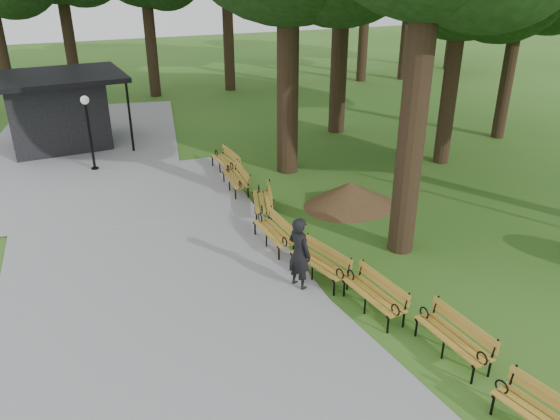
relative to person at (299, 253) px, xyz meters
name	(u,v)px	position (x,y,z in m)	size (l,w,h in m)	color
ground	(332,295)	(0.59, -0.66, -0.95)	(100.00, 100.00, 0.00)	#30611B
path	(145,268)	(-3.41, 2.34, -0.92)	(12.00, 38.00, 0.06)	gray
person	(299,253)	(0.00, 0.00, 0.00)	(0.69, 0.45, 1.90)	black
kiosk	(57,111)	(-4.97, 14.21, 0.62)	(5.01, 4.35, 3.13)	black
lamp_post	(87,117)	(-3.93, 10.55, 1.16)	(0.32, 0.32, 2.90)	black
dirt_mound	(350,194)	(3.56, 3.85, -0.53)	(2.61, 2.61, 0.84)	#47301C
bench_0	(545,419)	(1.86, -5.90, -0.51)	(1.90, 0.64, 0.88)	#B08228
bench_1	(453,338)	(1.83, -3.55, -0.51)	(1.90, 0.64, 0.88)	#B08228
bench_2	(373,295)	(1.15, -1.59, -0.51)	(1.90, 0.64, 0.88)	#B08228
bench_3	(319,263)	(0.63, 0.17, -0.51)	(1.90, 0.64, 0.88)	#B08228
bench_4	(274,232)	(0.20, 2.20, -0.51)	(1.90, 0.64, 0.88)	#B08228
bench_5	(262,202)	(0.64, 4.32, -0.51)	(1.90, 0.64, 0.88)	#B08228
bench_6	(235,179)	(0.47, 6.51, -0.51)	(1.90, 0.64, 0.88)	#B08228
bench_7	(225,162)	(0.67, 8.37, -0.51)	(1.90, 0.64, 0.88)	#B08228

